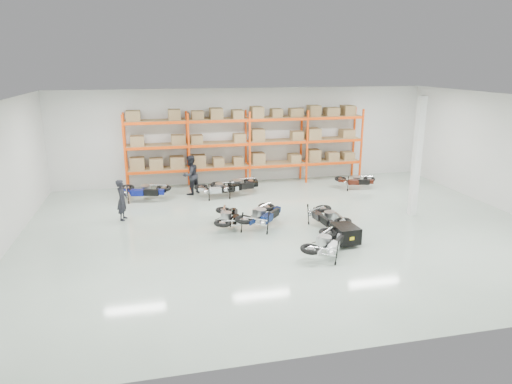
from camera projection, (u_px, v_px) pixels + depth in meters
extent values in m
plane|color=#AEC2B2|center=(286.00, 230.00, 16.00)|extent=(18.00, 18.00, 0.00)
plane|color=white|center=(288.00, 99.00, 14.77)|extent=(18.00, 18.00, 0.00)
plane|color=silver|center=(245.00, 136.00, 21.95)|extent=(18.00, 0.00, 18.00)
plane|color=silver|center=(390.00, 245.00, 8.82)|extent=(18.00, 0.00, 18.00)
cube|color=#FF4B0D|center=(125.00, 155.00, 19.96)|extent=(0.08, 0.08, 3.50)
cube|color=#FF4B0D|center=(126.00, 151.00, 20.80)|extent=(0.08, 0.08, 3.50)
cube|color=#FF4B0D|center=(189.00, 152.00, 20.55)|extent=(0.08, 0.08, 3.50)
cube|color=#FF4B0D|center=(188.00, 149.00, 21.40)|extent=(0.08, 0.08, 3.50)
cube|color=#FF4B0D|center=(250.00, 150.00, 21.15)|extent=(0.08, 0.08, 3.50)
cube|color=#FF4B0D|center=(246.00, 146.00, 21.99)|extent=(0.08, 0.08, 3.50)
cube|color=#FF4B0D|center=(307.00, 147.00, 21.75)|extent=(0.08, 0.08, 3.50)
cube|color=#FF4B0D|center=(301.00, 144.00, 22.59)|extent=(0.08, 0.08, 3.50)
cube|color=#FF4B0D|center=(361.00, 145.00, 22.34)|extent=(0.08, 0.08, 3.50)
cube|color=#FF4B0D|center=(354.00, 142.00, 23.19)|extent=(0.08, 0.08, 3.50)
cube|color=#FF4B0D|center=(159.00, 172.00, 20.49)|extent=(2.70, 0.08, 0.12)
cube|color=#FF4B0D|center=(158.00, 168.00, 21.33)|extent=(2.70, 0.08, 0.12)
cube|color=#A28453|center=(158.00, 168.00, 20.89)|extent=(2.68, 0.88, 0.02)
cube|color=#A28453|center=(158.00, 164.00, 20.83)|extent=(2.40, 0.70, 0.44)
cube|color=#FF4B0D|center=(220.00, 169.00, 21.08)|extent=(2.70, 0.08, 0.12)
cube|color=#FF4B0D|center=(218.00, 165.00, 21.93)|extent=(2.70, 0.08, 0.12)
cube|color=#A28453|center=(219.00, 165.00, 21.49)|extent=(2.68, 0.88, 0.02)
cube|color=#A28453|center=(219.00, 161.00, 21.42)|extent=(2.40, 0.70, 0.44)
cube|color=#FF4B0D|center=(279.00, 166.00, 21.68)|extent=(2.70, 0.08, 0.12)
cube|color=#FF4B0D|center=(274.00, 162.00, 22.52)|extent=(2.70, 0.08, 0.12)
cube|color=#A28453|center=(276.00, 163.00, 22.08)|extent=(2.68, 0.88, 0.02)
cube|color=#A28453|center=(276.00, 158.00, 22.02)|extent=(2.40, 0.70, 0.44)
cube|color=#FF4B0D|center=(334.00, 163.00, 22.28)|extent=(2.70, 0.08, 0.12)
cube|color=#FF4B0D|center=(327.00, 160.00, 23.12)|extent=(2.70, 0.08, 0.12)
cube|color=#A28453|center=(330.00, 160.00, 22.68)|extent=(2.68, 0.88, 0.02)
cube|color=#A28453|center=(331.00, 156.00, 22.62)|extent=(2.40, 0.70, 0.44)
cube|color=#FF4B0D|center=(157.00, 148.00, 20.19)|extent=(2.70, 0.08, 0.12)
cube|color=#FF4B0D|center=(157.00, 145.00, 21.03)|extent=(2.70, 0.08, 0.12)
cube|color=#A28453|center=(157.00, 145.00, 20.59)|extent=(2.68, 0.88, 0.02)
cube|color=#A28453|center=(157.00, 140.00, 20.52)|extent=(2.40, 0.70, 0.44)
cube|color=#FF4B0D|center=(220.00, 146.00, 20.78)|extent=(2.70, 0.08, 0.12)
cube|color=#FF4B0D|center=(217.00, 142.00, 21.63)|extent=(2.70, 0.08, 0.12)
cube|color=#A28453|center=(218.00, 142.00, 21.18)|extent=(2.68, 0.88, 0.02)
cube|color=#A28453|center=(218.00, 137.00, 21.12)|extent=(2.40, 0.70, 0.44)
cube|color=#FF4B0D|center=(279.00, 143.00, 21.38)|extent=(2.70, 0.08, 0.12)
cube|color=#FF4B0D|center=(274.00, 140.00, 22.22)|extent=(2.70, 0.08, 0.12)
cube|color=#A28453|center=(276.00, 140.00, 21.78)|extent=(2.68, 0.88, 0.02)
cube|color=#A28453|center=(276.00, 135.00, 21.72)|extent=(2.40, 0.70, 0.44)
cube|color=#FF4B0D|center=(335.00, 141.00, 21.98)|extent=(2.70, 0.08, 0.12)
cube|color=#FF4B0D|center=(328.00, 138.00, 22.82)|extent=(2.70, 0.08, 0.12)
cube|color=#A28453|center=(331.00, 138.00, 22.38)|extent=(2.68, 0.88, 0.02)
cube|color=#A28453|center=(332.00, 133.00, 22.31)|extent=(2.40, 0.70, 0.44)
cube|color=#FF4B0D|center=(156.00, 123.00, 19.88)|extent=(2.70, 0.08, 0.12)
cube|color=#FF4B0D|center=(155.00, 121.00, 20.73)|extent=(2.70, 0.08, 0.12)
cube|color=#A28453|center=(155.00, 120.00, 20.29)|extent=(2.68, 0.88, 0.02)
cube|color=#A28453|center=(155.00, 115.00, 20.22)|extent=(2.40, 0.70, 0.44)
cube|color=#FF4B0D|center=(219.00, 121.00, 20.48)|extent=(2.70, 0.08, 0.12)
cube|color=#FF4B0D|center=(216.00, 119.00, 21.32)|extent=(2.70, 0.08, 0.12)
cube|color=#A28453|center=(218.00, 119.00, 20.88)|extent=(2.68, 0.88, 0.02)
cube|color=#A28453|center=(218.00, 114.00, 20.82)|extent=(2.40, 0.70, 0.44)
cube|color=#FF4B0D|center=(279.00, 120.00, 21.08)|extent=(2.70, 0.08, 0.12)
cube|color=#FF4B0D|center=(274.00, 117.00, 21.92)|extent=(2.70, 0.08, 0.12)
cube|color=#A28453|center=(277.00, 117.00, 21.48)|extent=(2.68, 0.88, 0.02)
cube|color=#A28453|center=(277.00, 112.00, 21.42)|extent=(2.40, 0.70, 0.44)
cube|color=#FF4B0D|center=(336.00, 118.00, 21.67)|extent=(2.70, 0.08, 0.12)
cube|color=#FF4B0D|center=(329.00, 116.00, 22.52)|extent=(2.70, 0.08, 0.12)
cube|color=#A28453|center=(332.00, 116.00, 22.08)|extent=(2.68, 0.88, 0.02)
cube|color=#A28453|center=(333.00, 111.00, 22.01)|extent=(2.40, 0.70, 0.44)
cube|color=white|center=(417.00, 157.00, 16.96)|extent=(0.25, 0.25, 4.50)
cube|color=black|center=(345.00, 234.00, 14.59)|extent=(0.77, 0.94, 0.52)
cube|color=yellow|center=(351.00, 239.00, 14.17)|extent=(0.15, 0.03, 0.10)
torus|color=black|center=(334.00, 240.00, 14.57)|extent=(0.08, 0.36, 0.36)
torus|color=black|center=(355.00, 238.00, 14.72)|extent=(0.08, 0.36, 0.36)
cylinder|color=black|center=(338.00, 226.00, 15.15)|extent=(0.10, 0.85, 0.04)
imported|color=black|center=(122.00, 200.00, 16.83)|extent=(0.49, 0.63, 1.53)
imported|color=black|center=(190.00, 175.00, 20.08)|extent=(1.08, 1.05, 1.75)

